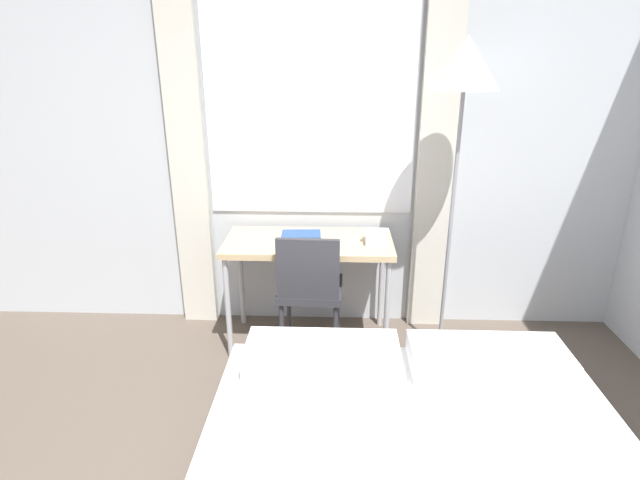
{
  "coord_description": "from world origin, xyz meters",
  "views": [
    {
      "loc": [
        0.09,
        -0.75,
        1.89
      ],
      "look_at": [
        -0.0,
        1.91,
        0.9
      ],
      "focal_mm": 28.0,
      "sensor_mm": 36.0,
      "label": 1
    }
  ],
  "objects_px": {
    "desk": "(309,250)",
    "desk_chair": "(310,286)",
    "standing_lamp": "(464,88)",
    "telephone": "(376,237)",
    "book": "(301,235)"
  },
  "relations": [
    {
      "from": "standing_lamp",
      "to": "telephone",
      "type": "distance_m",
      "value": 1.03
    },
    {
      "from": "telephone",
      "to": "book",
      "type": "distance_m",
      "value": 0.5
    },
    {
      "from": "desk",
      "to": "standing_lamp",
      "type": "bearing_deg",
      "value": -5.13
    },
    {
      "from": "standing_lamp",
      "to": "desk_chair",
      "type": "bearing_deg",
      "value": -171.21
    },
    {
      "from": "standing_lamp",
      "to": "telephone",
      "type": "relative_size",
      "value": 12.59
    },
    {
      "from": "desk",
      "to": "desk_chair",
      "type": "relative_size",
      "value": 1.25
    },
    {
      "from": "desk",
      "to": "book",
      "type": "xyz_separation_m",
      "value": [
        -0.05,
        0.07,
        0.08
      ]
    },
    {
      "from": "desk_chair",
      "to": "desk",
      "type": "bearing_deg",
      "value": 96.63
    },
    {
      "from": "book",
      "to": "standing_lamp",
      "type": "bearing_deg",
      "value": -8.79
    },
    {
      "from": "desk",
      "to": "standing_lamp",
      "type": "height_order",
      "value": "standing_lamp"
    },
    {
      "from": "book",
      "to": "telephone",
      "type": "bearing_deg",
      "value": -11.44
    },
    {
      "from": "desk_chair",
      "to": "standing_lamp",
      "type": "bearing_deg",
      "value": 10.78
    },
    {
      "from": "desk_chair",
      "to": "standing_lamp",
      "type": "distance_m",
      "value": 1.49
    },
    {
      "from": "desk_chair",
      "to": "telephone",
      "type": "relative_size",
      "value": 5.55
    },
    {
      "from": "telephone",
      "to": "desk",
      "type": "bearing_deg",
      "value": 175.69
    }
  ]
}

